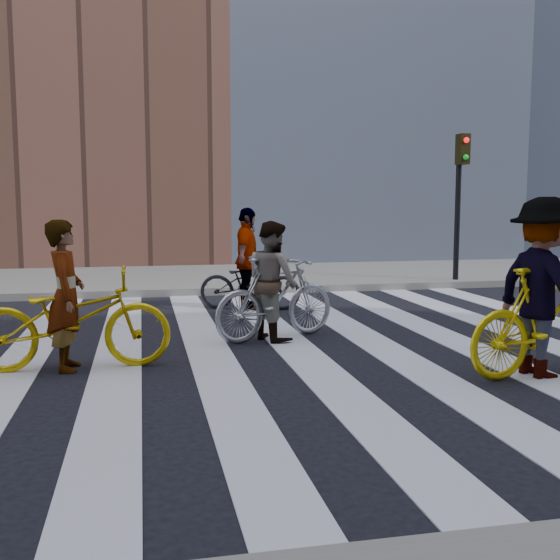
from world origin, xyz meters
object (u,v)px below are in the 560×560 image
object	(u,v)px
rider_left	(66,296)
rider_right	(543,288)
bike_silver_mid	(276,298)
bike_yellow_right	(546,322)
traffic_signal	(460,183)
bike_dark_rear	(250,283)
rider_mid	(272,281)
bike_yellow_left	(71,319)
rider_rear	(247,259)

from	to	relation	value
rider_left	rider_right	bearing A→B (deg)	-105.98
bike_silver_mid	bike_yellow_right	bearing A→B (deg)	-157.15
traffic_signal	rider_left	world-z (taller)	traffic_signal
bike_dark_rear	rider_mid	size ratio (longest dim) A/B	1.09
rider_left	rider_mid	world-z (taller)	rider_left
bike_yellow_left	bike_yellow_right	xyz separation A→B (m)	(4.98, -1.32, 0.02)
rider_right	rider_rear	xyz separation A→B (m)	(-2.37, 5.03, -0.07)
bike_yellow_left	rider_right	size ratio (longest dim) A/B	1.13
bike_yellow_left	bike_yellow_right	world-z (taller)	bike_yellow_right
traffic_signal	rider_right	bearing A→B (deg)	-110.60
bike_yellow_left	rider_rear	size ratio (longest dim) A/B	1.22
bike_dark_rear	rider_right	bearing A→B (deg)	-136.59
bike_yellow_left	bike_silver_mid	distance (m)	2.78
rider_right	rider_rear	size ratio (longest dim) A/B	1.08
rider_left	rider_rear	world-z (taller)	rider_rear
traffic_signal	bike_dark_rear	size ratio (longest dim) A/B	1.89
bike_dark_rear	rider_mid	bearing A→B (deg)	-163.97
traffic_signal	bike_silver_mid	size ratio (longest dim) A/B	1.77
traffic_signal	bike_yellow_right	bearing A→B (deg)	-110.25
bike_dark_rear	bike_silver_mid	bearing A→B (deg)	-162.87
bike_silver_mid	rider_mid	bearing A→B (deg)	67.97
bike_silver_mid	rider_left	bearing A→B (deg)	91.47
bike_yellow_left	bike_silver_mid	world-z (taller)	bike_yellow_left
traffic_signal	bike_yellow_left	bearing A→B (deg)	-142.56
traffic_signal	bike_yellow_right	xyz separation A→B (m)	(-2.64, -7.16, -1.69)
bike_dark_rear	rider_rear	size ratio (longest dim) A/B	1.00
bike_dark_rear	rider_left	bearing A→B (deg)	162.99
bike_yellow_left	bike_yellow_right	bearing A→B (deg)	-105.98
bike_yellow_right	rider_rear	bearing A→B (deg)	15.59
rider_left	rider_right	size ratio (longest dim) A/B	0.87
rider_left	traffic_signal	bearing A→B (deg)	-53.87
bike_yellow_right	bike_yellow_left	bearing A→B (deg)	65.05
bike_yellow_left	bike_yellow_right	distance (m)	5.15
rider_right	rider_rear	world-z (taller)	rider_right
bike_silver_mid	rider_left	distance (m)	2.84
bike_silver_mid	rider_mid	distance (m)	0.25
rider_mid	rider_rear	world-z (taller)	rider_rear
rider_mid	bike_silver_mid	bearing A→B (deg)	-112.03
bike_yellow_left	bike_silver_mid	bearing A→B (deg)	-67.21
rider_mid	rider_rear	size ratio (longest dim) A/B	0.91
bike_dark_rear	rider_mid	distance (m)	2.61
bike_yellow_right	rider_right	size ratio (longest dim) A/B	1.02
bike_yellow_right	rider_mid	xyz separation A→B (m)	(-2.49, 2.45, 0.22)
rider_right	rider_left	bearing A→B (deg)	65.05
rider_mid	bike_yellow_right	bearing A→B (deg)	-156.57
bike_yellow_right	rider_rear	distance (m)	5.59
bike_yellow_right	bike_silver_mid	bearing A→B (deg)	34.78
traffic_signal	bike_yellow_left	size ratio (longest dim) A/B	1.54
rider_mid	rider_right	distance (m)	3.46
bike_dark_rear	rider_right	world-z (taller)	rider_right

